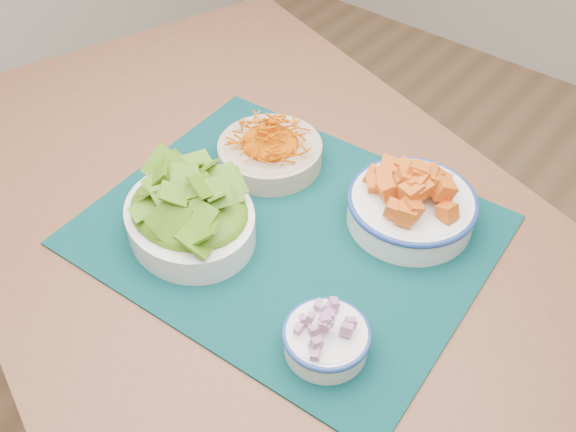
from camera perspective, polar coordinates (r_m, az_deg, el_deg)
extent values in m
cube|color=brown|center=(1.10, -3.53, 0.00)|extent=(1.51, 1.23, 0.04)
cylinder|color=brown|center=(1.72, -24.21, -2.01)|extent=(0.06, 0.06, 0.71)
cylinder|color=brown|center=(1.87, -2.33, 6.95)|extent=(0.06, 0.06, 0.71)
cube|color=black|center=(1.04, 0.00, -1.25)|extent=(0.65, 0.54, 0.00)
cylinder|color=tan|center=(1.15, -1.60, 5.56)|extent=(0.23, 0.23, 0.04)
ellipsoid|color=#D65C00|center=(1.13, -1.64, 7.02)|extent=(0.16, 0.16, 0.03)
cylinder|color=white|center=(1.06, 10.85, 0.58)|extent=(0.21, 0.21, 0.05)
torus|color=navy|center=(1.04, 11.01, 1.43)|extent=(0.21, 0.21, 0.01)
ellipsoid|color=#D65F13|center=(1.02, 11.23, 2.63)|extent=(0.18, 0.18, 0.05)
ellipsoid|color=#2F6209|center=(0.99, -8.98, 1.69)|extent=(0.20, 0.17, 0.06)
cylinder|color=white|center=(0.88, 3.41, -10.97)|extent=(0.15, 0.15, 0.04)
torus|color=navy|center=(0.87, 3.45, -10.38)|extent=(0.12, 0.12, 0.01)
ellipsoid|color=#751A5A|center=(0.86, 3.50, -9.80)|extent=(0.10, 0.10, 0.02)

